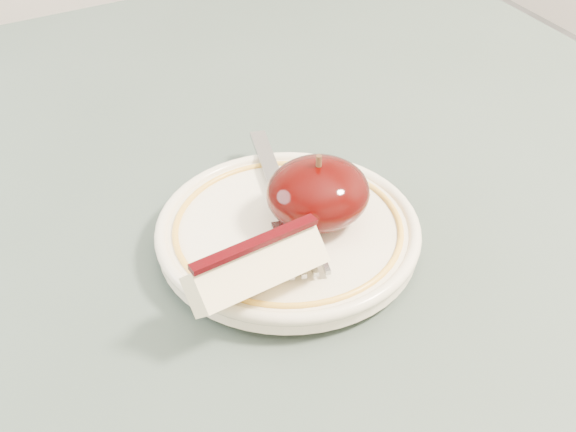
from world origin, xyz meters
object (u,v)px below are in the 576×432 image
plate (288,232)px  fork (282,201)px  apple_half (318,193)px  table (236,340)px

plate → fork: 0.03m
apple_half → fork: bearing=121.4°
apple_half → fork: size_ratio=0.42×
apple_half → fork: apple_half is taller
apple_half → fork: (-0.01, 0.02, -0.02)m
table → fork: 0.12m
plate → apple_half: (0.02, -0.00, 0.03)m
table → apple_half: (0.06, -0.01, 0.13)m
table → fork: size_ratio=5.27×
plate → fork: size_ratio=1.07×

